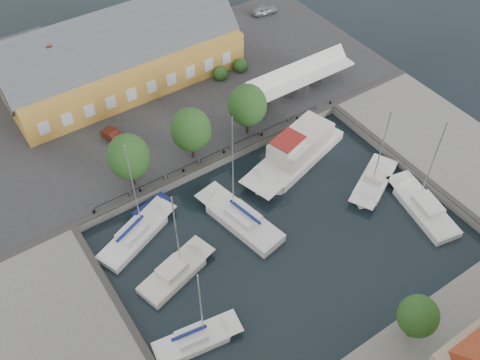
# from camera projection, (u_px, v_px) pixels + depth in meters

# --- Properties ---
(ground) EXTENTS (140.00, 140.00, 0.00)m
(ground) POSITION_uv_depth(u_px,v_px,m) (274.00, 228.00, 51.94)
(ground) COLOR black
(ground) RESTS_ON ground
(north_quay) EXTENTS (56.00, 26.00, 1.00)m
(north_quay) POSITION_uv_depth(u_px,v_px,m) (162.00, 100.00, 64.59)
(north_quay) COLOR #2D2D30
(north_quay) RESTS_ON ground
(east_quay) EXTENTS (12.00, 24.00, 1.00)m
(east_quay) POSITION_uv_depth(u_px,v_px,m) (446.00, 149.00, 58.83)
(east_quay) COLOR slate
(east_quay) RESTS_ON ground
(quay_edge_fittings) EXTENTS (56.00, 24.72, 0.40)m
(quay_edge_fittings) POSITION_uv_depth(u_px,v_px,m) (247.00, 190.00, 53.86)
(quay_edge_fittings) COLOR #383533
(quay_edge_fittings) RESTS_ON north_quay
(warehouse) EXTENTS (28.56, 14.00, 9.55)m
(warehouse) POSITION_uv_depth(u_px,v_px,m) (118.00, 59.00, 63.76)
(warehouse) COLOR #CC8931
(warehouse) RESTS_ON north_quay
(tent_canopy) EXTENTS (14.00, 4.00, 2.83)m
(tent_canopy) POSITION_uv_depth(u_px,v_px,m) (298.00, 75.00, 62.79)
(tent_canopy) COLOR white
(tent_canopy) RESTS_ON north_quay
(quay_trees) EXTENTS (18.20, 4.20, 6.30)m
(quay_trees) POSITION_uv_depth(u_px,v_px,m) (191.00, 130.00, 54.40)
(quay_trees) COLOR black
(quay_trees) RESTS_ON north_quay
(car_silver) EXTENTS (3.92, 2.05, 1.28)m
(car_silver) POSITION_uv_depth(u_px,v_px,m) (264.00, 10.00, 76.93)
(car_silver) COLOR #97989E
(car_silver) RESTS_ON north_quay
(car_red) EXTENTS (2.31, 4.01, 1.25)m
(car_red) POSITION_uv_depth(u_px,v_px,m) (116.00, 137.00, 58.42)
(car_red) COLOR maroon
(car_red) RESTS_ON north_quay
(center_sailboat) EXTENTS (4.73, 10.22, 13.47)m
(center_sailboat) POSITION_uv_depth(u_px,v_px,m) (241.00, 220.00, 52.12)
(center_sailboat) COLOR white
(center_sailboat) RESTS_ON ground
(trawler) EXTENTS (14.11, 7.57, 5.00)m
(trawler) POSITION_uv_depth(u_px,v_px,m) (296.00, 153.00, 57.66)
(trawler) COLOR white
(trawler) RESTS_ON ground
(east_boat_b) EXTENTS (8.26, 5.88, 10.98)m
(east_boat_b) POSITION_uv_depth(u_px,v_px,m) (374.00, 182.00, 55.74)
(east_boat_b) COLOR white
(east_boat_b) RESTS_ON ground
(east_boat_c) EXTENTS (4.56, 9.40, 11.52)m
(east_boat_c) POSITION_uv_depth(u_px,v_px,m) (423.00, 209.00, 53.25)
(east_boat_c) COLOR white
(east_boat_c) RESTS_ON ground
(west_boat_a) EXTENTS (9.23, 5.83, 11.93)m
(west_boat_a) POSITION_uv_depth(u_px,v_px,m) (136.00, 236.00, 50.96)
(west_boat_a) COLOR white
(west_boat_a) RESTS_ON ground
(west_boat_b) EXTENTS (8.02, 4.62, 10.59)m
(west_boat_b) POSITION_uv_depth(u_px,v_px,m) (175.00, 273.00, 48.10)
(west_boat_b) COLOR silver
(west_boat_b) RESTS_ON ground
(west_boat_d) EXTENTS (7.66, 3.36, 10.10)m
(west_boat_d) POSITION_uv_depth(u_px,v_px,m) (195.00, 341.00, 43.65)
(west_boat_d) COLOR white
(west_boat_d) RESTS_ON ground
(launch_nw) EXTENTS (4.20, 2.46, 0.88)m
(launch_nw) POSITION_uv_depth(u_px,v_px,m) (151.00, 209.00, 53.42)
(launch_nw) COLOR navy
(launch_nw) RESTS_ON ground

